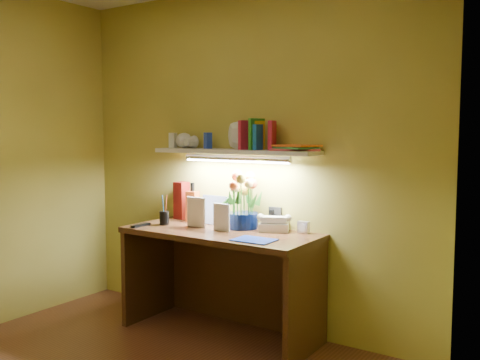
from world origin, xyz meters
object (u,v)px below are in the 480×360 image
object	(u,v)px
desk	(220,283)
flower_bouquet	(243,201)
telephone	(274,223)
desk_clock	(304,227)
whisky_bottle	(193,202)

from	to	relation	value
desk	flower_bouquet	distance (m)	0.60
telephone	desk_clock	world-z (taller)	telephone
flower_bouquet	desk_clock	distance (m)	0.48
desk_clock	whisky_bottle	size ratio (longest dim) A/B	0.27
desk_clock	flower_bouquet	bearing A→B (deg)	-165.56
desk_clock	whisky_bottle	distance (m)	0.93
telephone	whisky_bottle	world-z (taller)	whisky_bottle
desk	whisky_bottle	xyz separation A→B (m)	(-0.39, 0.18, 0.53)
whisky_bottle	desk	bearing A→B (deg)	-24.99
flower_bouquet	telephone	size ratio (longest dim) A/B	1.95
desk	whisky_bottle	distance (m)	0.68
desk_clock	whisky_bottle	bearing A→B (deg)	-171.56
desk	flower_bouquet	world-z (taller)	flower_bouquet
desk_clock	whisky_bottle	world-z (taller)	whisky_bottle
telephone	desk_clock	distance (m)	0.21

